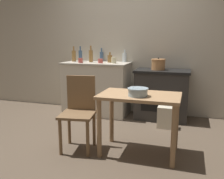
# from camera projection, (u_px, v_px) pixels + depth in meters

# --- Properties ---
(ground_plane) EXTENTS (14.00, 14.00, 0.00)m
(ground_plane) POSITION_uv_depth(u_px,v_px,m) (100.00, 142.00, 3.32)
(ground_plane) COLOR brown
(wall_back) EXTENTS (8.00, 0.07, 2.55)m
(wall_back) POSITION_uv_depth(u_px,v_px,m) (129.00, 43.00, 4.55)
(wall_back) COLOR beige
(wall_back) RESTS_ON ground_plane
(counter_cabinet) EXTENTS (1.18, 0.63, 0.94)m
(counter_cabinet) POSITION_uv_depth(u_px,v_px,m) (97.00, 88.00, 4.55)
(counter_cabinet) COLOR beige
(counter_cabinet) RESTS_ON ground_plane
(stove) EXTENTS (0.91, 0.56, 0.84)m
(stove) POSITION_uv_depth(u_px,v_px,m) (162.00, 94.00, 4.24)
(stove) COLOR #2D2B28
(stove) RESTS_ON ground_plane
(work_table) EXTENTS (0.92, 0.57, 0.72)m
(work_table) POSITION_uv_depth(u_px,v_px,m) (139.00, 106.00, 2.89)
(work_table) COLOR #A87F56
(work_table) RESTS_ON ground_plane
(chair) EXTENTS (0.46, 0.46, 0.90)m
(chair) POSITION_uv_depth(u_px,v_px,m) (79.00, 110.00, 3.07)
(chair) COLOR brown
(chair) RESTS_ON ground_plane
(flour_sack) EXTENTS (0.22, 0.16, 0.33)m
(flour_sack) POSITION_uv_depth(u_px,v_px,m) (165.00, 117.00, 3.83)
(flour_sack) COLOR beige
(flour_sack) RESTS_ON ground_plane
(stock_pot) EXTENTS (0.24, 0.24, 0.20)m
(stock_pot) POSITION_uv_depth(u_px,v_px,m) (158.00, 64.00, 4.16)
(stock_pot) COLOR #B77A47
(stock_pot) RESTS_ON stove
(mixing_bowl_large) EXTENTS (0.23, 0.23, 0.09)m
(mixing_bowl_large) POSITION_uv_depth(u_px,v_px,m) (138.00, 92.00, 2.76)
(mixing_bowl_large) COLOR #93A8B2
(mixing_bowl_large) RESTS_ON work_table
(bottle_far_left) EXTENTS (0.08, 0.08, 0.18)m
(bottle_far_left) POSITION_uv_depth(u_px,v_px,m) (110.00, 59.00, 4.43)
(bottle_far_left) COLOR olive
(bottle_far_left) RESTS_ON counter_cabinet
(bottle_left) EXTENTS (0.07, 0.07, 0.29)m
(bottle_left) POSITION_uv_depth(u_px,v_px,m) (91.00, 56.00, 4.49)
(bottle_left) COLOR olive
(bottle_left) RESTS_ON counter_cabinet
(bottle_mid_left) EXTENTS (0.08, 0.08, 0.28)m
(bottle_mid_left) POSITION_uv_depth(u_px,v_px,m) (74.00, 56.00, 4.63)
(bottle_mid_left) COLOR olive
(bottle_mid_left) RESTS_ON counter_cabinet
(bottle_center_left) EXTENTS (0.07, 0.07, 0.25)m
(bottle_center_left) POSITION_uv_depth(u_px,v_px,m) (102.00, 56.00, 4.66)
(bottle_center_left) COLOR #3D5675
(bottle_center_left) RESTS_ON counter_cabinet
(bottle_center) EXTENTS (0.07, 0.07, 0.22)m
(bottle_center) POSITION_uv_depth(u_px,v_px,m) (125.00, 57.00, 4.52)
(bottle_center) COLOR silver
(bottle_center) RESTS_ON counter_cabinet
(bottle_center_right) EXTENTS (0.07, 0.07, 0.28)m
(bottle_center_right) POSITION_uv_depth(u_px,v_px,m) (80.00, 56.00, 4.63)
(bottle_center_right) COLOR #3D5675
(bottle_center_right) RESTS_ON counter_cabinet
(cup_mid_right) EXTENTS (0.08, 0.08, 0.08)m
(cup_mid_right) POSITION_uv_depth(u_px,v_px,m) (100.00, 61.00, 4.31)
(cup_mid_right) COLOR #B74C42
(cup_mid_right) RESTS_ON counter_cabinet
(cup_right) EXTENTS (0.09, 0.09, 0.10)m
(cup_right) POSITION_uv_depth(u_px,v_px,m) (114.00, 60.00, 4.28)
(cup_right) COLOR beige
(cup_right) RESTS_ON counter_cabinet
(cup_far_right) EXTENTS (0.08, 0.08, 0.08)m
(cup_far_right) POSITION_uv_depth(u_px,v_px,m) (81.00, 60.00, 4.36)
(cup_far_right) COLOR #B74C42
(cup_far_right) RESTS_ON counter_cabinet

